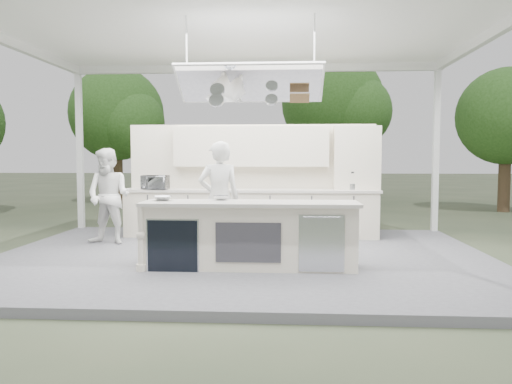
# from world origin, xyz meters

# --- Properties ---
(ground) EXTENTS (90.00, 90.00, 0.00)m
(ground) POSITION_xyz_m (0.00, 0.00, 0.00)
(ground) COLOR #4E553A
(ground) RESTS_ON ground
(stage_deck) EXTENTS (8.00, 6.00, 0.12)m
(stage_deck) POSITION_xyz_m (0.00, 0.00, 0.06)
(stage_deck) COLOR slate
(stage_deck) RESTS_ON ground
(tent) EXTENTS (8.20, 6.20, 3.86)m
(tent) POSITION_xyz_m (0.00, -0.01, 3.71)
(tent) COLOR white
(tent) RESTS_ON ground
(demo_island) EXTENTS (3.10, 0.79, 0.95)m
(demo_island) POSITION_xyz_m (0.18, -0.91, 0.60)
(demo_island) COLOR beige
(demo_island) RESTS_ON stage_deck
(back_counter) EXTENTS (5.08, 0.72, 0.95)m
(back_counter) POSITION_xyz_m (0.00, 1.90, 0.60)
(back_counter) COLOR beige
(back_counter) RESTS_ON stage_deck
(back_wall_unit) EXTENTS (5.05, 0.48, 2.25)m
(back_wall_unit) POSITION_xyz_m (0.44, 2.11, 1.57)
(back_wall_unit) COLOR beige
(back_wall_unit) RESTS_ON stage_deck
(tree_cluster) EXTENTS (19.55, 9.40, 5.85)m
(tree_cluster) POSITION_xyz_m (-0.16, 9.77, 3.29)
(tree_cluster) COLOR #4E3727
(tree_cluster) RESTS_ON ground
(head_chef) EXTENTS (0.77, 0.61, 1.84)m
(head_chef) POSITION_xyz_m (-0.37, -0.03, 1.04)
(head_chef) COLOR white
(head_chef) RESTS_ON stage_deck
(sous_chef) EXTENTS (0.96, 0.81, 1.75)m
(sous_chef) POSITION_xyz_m (-2.53, 0.90, 1.00)
(sous_chef) COLOR white
(sous_chef) RESTS_ON stage_deck
(toaster_oven) EXTENTS (0.51, 0.35, 0.28)m
(toaster_oven) POSITION_xyz_m (-1.88, 1.70, 1.21)
(toaster_oven) COLOR silver
(toaster_oven) RESTS_ON back_counter
(bowl_large) EXTENTS (0.34, 0.34, 0.07)m
(bowl_large) POSITION_xyz_m (-1.10, -0.80, 1.10)
(bowl_large) COLOR #B6B9BD
(bowl_large) RESTS_ON demo_island
(bowl_small) EXTENTS (0.30, 0.30, 0.07)m
(bowl_small) POSITION_xyz_m (-0.25, -0.65, 1.11)
(bowl_small) COLOR silver
(bowl_small) RESTS_ON demo_island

